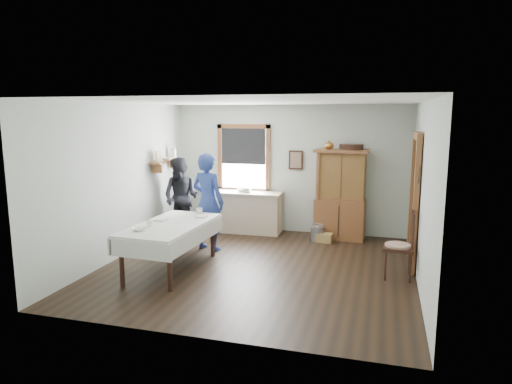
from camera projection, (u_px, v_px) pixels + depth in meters
room at (258, 187)px, 7.32m from camera, size 5.01×5.01×2.70m
window at (244, 155)px, 9.88m from camera, size 1.18×0.07×1.48m
doorway at (415, 197)px, 7.50m from camera, size 0.09×1.14×2.22m
wall_shelf at (167, 160)px, 9.38m from camera, size 0.24×1.00×0.44m
framed_picture at (296, 160)px, 9.58m from camera, size 0.30×0.04×0.40m
rug_beater at (419, 167)px, 6.89m from camera, size 0.01×0.27×0.27m
work_counter at (246, 212)px, 9.76m from camera, size 1.54×0.61×0.87m
china_hutch at (340, 195)px, 9.17m from camera, size 1.10×0.57×1.81m
dining_table at (171, 247)px, 7.37m from camera, size 1.10×1.97×0.77m
spindle_chair at (399, 245)px, 6.99m from camera, size 0.52×0.52×1.06m
pail at (317, 234)px, 9.10m from camera, size 0.30×0.30×0.29m
wicker_basket at (324, 238)px, 9.02m from camera, size 0.32×0.24×0.18m
woman_blue at (208, 205)px, 8.42m from camera, size 0.69×0.54×1.68m
figure_dark at (181, 200)px, 9.36m from camera, size 0.80×0.65×1.52m
table_cup_a at (199, 211)px, 8.07m from camera, size 0.13×0.13×0.09m
table_cup_b at (150, 224)px, 7.12m from camera, size 0.12×0.12×0.09m
table_bowl at (139, 229)px, 6.87m from camera, size 0.28×0.28×0.05m
counter_book at (241, 190)px, 9.84m from camera, size 0.21×0.26×0.02m
counter_bowl at (242, 190)px, 9.69m from camera, size 0.28×0.28×0.07m
shelf_bowl at (167, 159)px, 9.39m from camera, size 0.22×0.22×0.05m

